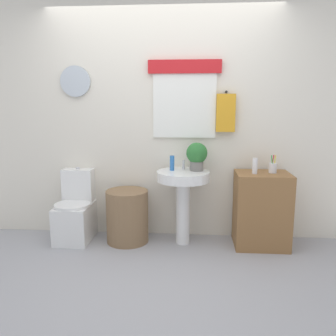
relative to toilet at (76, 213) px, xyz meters
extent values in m
plane|color=#A3A3A8|center=(0.95, -0.89, -0.30)|extent=(8.00, 8.00, 0.00)
cube|color=silver|center=(0.95, 0.26, 1.00)|extent=(4.40, 0.10, 2.60)
cube|color=white|center=(1.19, 0.20, 1.17)|extent=(0.68, 0.03, 0.69)
cube|color=red|center=(1.19, 0.18, 1.58)|extent=(0.78, 0.04, 0.14)
cylinder|color=silver|center=(0.00, 0.19, 1.43)|extent=(0.33, 0.03, 0.33)
cylinder|color=black|center=(1.63, 0.18, 1.32)|extent=(0.02, 0.06, 0.02)
cube|color=gold|center=(1.63, 0.16, 1.10)|extent=(0.20, 0.05, 0.40)
cube|color=white|center=(0.00, -0.04, -0.10)|extent=(0.36, 0.50, 0.40)
cylinder|color=white|center=(0.00, -0.10, 0.12)|extent=(0.38, 0.38, 0.03)
cube|color=white|center=(0.00, 0.13, 0.29)|extent=(0.34, 0.18, 0.37)
cylinder|color=silver|center=(0.00, 0.13, 0.48)|extent=(0.04, 0.04, 0.02)
cylinder|color=#846647|center=(0.59, -0.04, -0.01)|extent=(0.45, 0.45, 0.57)
cylinder|color=white|center=(1.19, -0.04, 0.05)|extent=(0.15, 0.15, 0.69)
cylinder|color=white|center=(1.19, -0.04, 0.44)|extent=(0.55, 0.55, 0.10)
cylinder|color=silver|center=(1.19, 0.08, 0.54)|extent=(0.03, 0.03, 0.10)
cube|color=olive|center=(2.01, -0.04, 0.10)|extent=(0.55, 0.44, 0.79)
cylinder|color=#2D6BB7|center=(1.07, 0.01, 0.57)|extent=(0.05, 0.05, 0.16)
cylinder|color=slate|center=(1.33, 0.02, 0.54)|extent=(0.14, 0.14, 0.10)
sphere|color=#2D7033|center=(1.33, 0.02, 0.68)|extent=(0.22, 0.22, 0.22)
cylinder|color=white|center=(1.92, -0.08, 0.57)|extent=(0.05, 0.05, 0.16)
cylinder|color=silver|center=(2.11, -0.02, 0.54)|extent=(0.08, 0.08, 0.10)
cylinder|color=yellow|center=(2.13, -0.01, 0.58)|extent=(0.02, 0.03, 0.18)
cylinder|color=red|center=(2.11, 0.00, 0.58)|extent=(0.04, 0.01, 0.18)
cylinder|color=green|center=(2.10, -0.03, 0.58)|extent=(0.03, 0.02, 0.18)
camera|label=1|loc=(1.30, -3.56, 1.19)|focal=36.74mm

